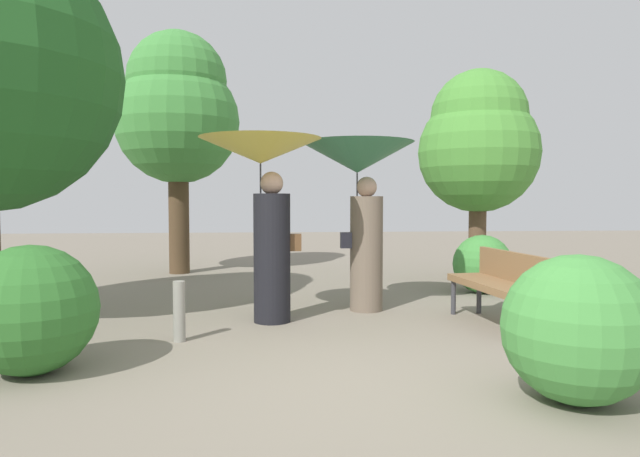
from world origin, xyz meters
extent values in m
plane|color=gray|center=(0.00, 0.00, 0.00)|extent=(40.00, 40.00, 0.00)
cylinder|color=black|center=(-0.60, 2.18, 0.74)|extent=(0.43, 0.43, 1.49)
sphere|color=tan|center=(-0.60, 2.18, 1.61)|extent=(0.27, 0.27, 0.27)
cylinder|color=#333338|center=(-0.73, 2.17, 1.40)|extent=(0.02, 0.02, 0.86)
cone|color=#D8C64C|center=(-0.73, 2.17, 1.98)|extent=(1.40, 1.40, 0.29)
cube|color=brown|center=(-0.33, 2.21, 0.92)|extent=(0.14, 0.10, 0.20)
cylinder|color=#6B5B4C|center=(0.60, 2.75, 0.73)|extent=(0.42, 0.42, 1.46)
sphere|color=tan|center=(0.60, 2.75, 1.58)|extent=(0.26, 0.26, 0.26)
cylinder|color=#333338|center=(0.48, 2.74, 1.36)|extent=(0.02, 0.02, 0.80)
cone|color=#33724C|center=(0.48, 2.74, 1.95)|extent=(1.44, 1.44, 0.39)
cube|color=#333342|center=(0.33, 2.72, 0.91)|extent=(0.14, 0.10, 0.20)
cylinder|color=#38383D|center=(1.64, 2.40, 0.22)|extent=(0.06, 0.06, 0.44)
cylinder|color=#38383D|center=(1.97, 2.43, 0.22)|extent=(0.06, 0.06, 0.44)
cylinder|color=#38383D|center=(1.76, 1.07, 0.22)|extent=(0.06, 0.06, 0.44)
cylinder|color=#38383D|center=(2.10, 1.10, 0.22)|extent=(0.06, 0.06, 0.44)
cube|color=olive|center=(1.87, 1.75, 0.46)|extent=(0.58, 1.54, 0.08)
cube|color=olive|center=(2.11, 1.77, 0.66)|extent=(0.20, 1.50, 0.35)
cylinder|color=#4C3823|center=(-2.38, 6.65, 1.93)|extent=(0.39, 0.39, 3.87)
sphere|color=#428C3D|center=(-2.38, 6.65, 2.90)|extent=(2.34, 2.34, 2.34)
sphere|color=#428C3D|center=(-2.38, 6.65, 3.67)|extent=(1.87, 1.87, 1.87)
cylinder|color=brown|center=(2.94, 5.08, 1.48)|extent=(0.30, 0.30, 2.97)
sphere|color=#4C9338|center=(2.94, 5.08, 2.23)|extent=(2.05, 2.05, 2.05)
sphere|color=#4C9338|center=(2.94, 5.08, 2.82)|extent=(1.64, 1.64, 1.64)
sphere|color=#428C3D|center=(1.51, -0.62, 0.52)|extent=(1.04, 1.04, 1.04)
sphere|color=#428C3D|center=(2.59, 3.92, 0.44)|extent=(0.89, 0.89, 0.89)
sphere|color=#4C9338|center=(2.81, 2.49, 0.25)|extent=(0.50, 0.50, 0.50)
sphere|color=#2D6B28|center=(-2.56, 0.38, 0.53)|extent=(1.06, 1.06, 1.06)
cylinder|color=gray|center=(-1.53, 1.34, 0.30)|extent=(0.12, 0.12, 0.61)
camera|label=1|loc=(-0.61, -4.30, 1.42)|focal=31.44mm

